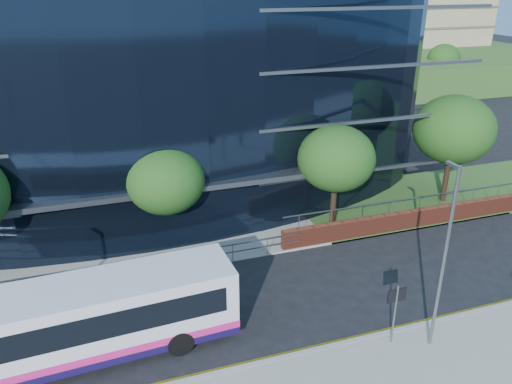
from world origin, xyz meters
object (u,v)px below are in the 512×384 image
object	(u,v)px
tree_far_d	(454,130)
tree_dist_e	(346,64)
tree_far_c	(336,159)
tree_far_b	(166,181)
street_sign	(396,303)
tree_dist_f	(444,58)
city_bus	(86,320)
streetlight_east	(444,255)

from	to	relation	value
tree_far_d	tree_dist_e	distance (m)	31.06
tree_far_c	tree_far_d	world-z (taller)	tree_far_d
tree_far_b	street_sign	bearing A→B (deg)	-55.92
tree_far_c	tree_dist_f	distance (m)	46.67
tree_dist_e	city_bus	xyz separation A→B (m)	(-31.57, -38.23, -2.77)
tree_far_b	tree_far_c	world-z (taller)	tree_far_c
street_sign	city_bus	size ratio (longest dim) A/B	0.22
tree_far_d	tree_far_b	bearing A→B (deg)	-178.49
city_bus	tree_far_c	bearing A→B (deg)	23.25
tree_far_b	streetlight_east	distance (m)	14.74
tree_far_c	streetlight_east	distance (m)	11.22
street_sign	tree_far_d	bearing A→B (deg)	45.22
tree_far_b	tree_dist_f	distance (m)	53.90
tree_dist_f	city_bus	distance (m)	62.35
street_sign	tree_far_c	size ratio (longest dim) A/B	0.43
tree_far_d	tree_dist_f	size ratio (longest dim) A/B	1.23
streetlight_east	city_bus	distance (m)	14.38
street_sign	tree_far_c	distance (m)	11.14
tree_far_b	tree_dist_e	xyz separation A→B (m)	(27.00, 30.50, 0.33)
tree_dist_e	tree_dist_f	world-z (taller)	tree_dist_e
tree_far_b	streetlight_east	bearing A→B (deg)	-52.37
streetlight_east	city_bus	xyz separation A→B (m)	(-13.57, 3.94, -2.67)
tree_far_b	city_bus	distance (m)	9.31
tree_far_c	street_sign	bearing A→B (deg)	-103.29
tree_far_d	streetlight_east	size ratio (longest dim) A/B	0.93
tree_dist_f	city_bus	xyz separation A→B (m)	(-47.57, -40.23, -2.44)
street_sign	tree_dist_f	world-z (taller)	tree_dist_f
tree_far_d	tree_dist_e	xyz separation A→B (m)	(8.00, 30.00, -0.65)
street_sign	tree_far_c	world-z (taller)	tree_far_c
street_sign	tree_dist_e	world-z (taller)	tree_dist_e
tree_far_b	tree_far_c	distance (m)	10.02
tree_dist_f	city_bus	size ratio (longest dim) A/B	0.49
tree_dist_e	tree_dist_f	xyz separation A→B (m)	(16.00, 2.00, -0.33)
streetlight_east	tree_far_c	bearing A→B (deg)	84.89
tree_far_c	tree_dist_e	world-z (taller)	same
tree_far_d	tree_far_c	bearing A→B (deg)	-173.66
tree_dist_e	tree_far_d	bearing A→B (deg)	-104.93
tree_far_c	city_bus	world-z (taller)	tree_far_c
tree_far_c	tree_dist_e	xyz separation A→B (m)	(17.00, 31.00, 0.00)
tree_far_b	tree_far_d	bearing A→B (deg)	1.51
tree_far_d	city_bus	distance (m)	25.20
tree_dist_e	streetlight_east	xyz separation A→B (m)	(-18.00, -42.17, -0.10)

